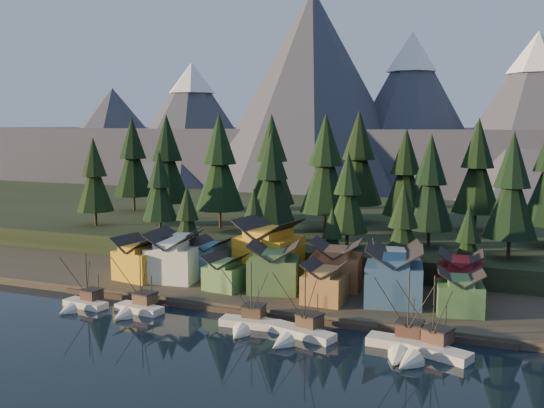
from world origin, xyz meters
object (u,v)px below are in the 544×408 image
at_px(boat_3, 248,315).
at_px(house_front_1, 174,255).
at_px(boat_0, 81,296).
at_px(boat_6, 426,341).
at_px(boat_1, 135,300).
at_px(boat_5, 405,335).
at_px(house_front_0, 140,257).
at_px(house_back_1, 212,256).
at_px(house_back_0, 179,249).
at_px(boat_4, 298,325).

distance_m(boat_3, house_front_1, 28.96).
height_order(boat_0, boat_6, boat_6).
bearing_deg(boat_1, boat_5, 6.37).
xyz_separation_m(house_front_0, house_back_1, (12.64, 6.90, -0.25)).
bearing_deg(house_front_1, boat_3, -42.54).
xyz_separation_m(boat_0, house_back_0, (4.98, 25.25, 4.05)).
xyz_separation_m(boat_1, boat_3, (20.94, 0.02, -0.15)).
distance_m(house_front_1, house_back_1, 7.91).
height_order(boat_0, boat_3, boat_3).
height_order(boat_4, boat_6, boat_6).
bearing_deg(house_back_0, boat_5, -39.11).
xyz_separation_m(boat_0, boat_5, (56.07, 0.58, 0.19)).
height_order(boat_5, house_front_1, boat_5).
relative_size(boat_3, house_back_1, 1.44).
relative_size(boat_4, house_front_0, 1.20).
distance_m(boat_4, house_back_1, 35.53).
height_order(house_front_1, house_back_1, house_front_1).
bearing_deg(boat_5, house_front_1, 163.64).
bearing_deg(house_front_1, boat_6, -26.66).
distance_m(boat_5, house_front_0, 57.13).
relative_size(boat_6, house_front_1, 1.23).
bearing_deg(boat_0, house_front_0, 93.04).
bearing_deg(house_front_0, boat_4, -12.38).
bearing_deg(boat_1, house_front_1, 104.80).
bearing_deg(boat_0, boat_4, 7.00).
bearing_deg(boat_6, house_back_1, 173.22).
relative_size(boat_1, boat_4, 0.98).
relative_size(boat_5, house_front_0, 1.30).
relative_size(boat_0, boat_4, 0.92).
bearing_deg(house_back_0, house_back_1, -26.53).
bearing_deg(house_front_1, boat_4, -36.20).
distance_m(boat_3, boat_4, 9.00).
distance_m(boat_4, boat_6, 18.81).
xyz_separation_m(boat_3, boat_6, (27.70, -1.65, 0.06)).
bearing_deg(house_front_1, boat_1, -88.99).
relative_size(boat_6, house_back_0, 1.30).
xyz_separation_m(house_back_0, house_back_1, (8.91, -2.09, -0.50)).
height_order(boat_5, house_front_0, boat_5).
bearing_deg(boat_4, house_back_0, 160.14).
bearing_deg(boat_5, boat_6, -17.66).
relative_size(boat_6, house_front_0, 1.31).
distance_m(boat_0, house_front_1, 20.05).
relative_size(boat_1, boat_5, 0.91).
bearing_deg(boat_0, house_back_1, 66.49).
xyz_separation_m(boat_0, house_front_0, (1.25, 16.26, 3.80)).
bearing_deg(boat_3, house_back_1, 125.38).
height_order(boat_3, boat_6, boat_6).
height_order(boat_5, boat_6, boat_5).
height_order(boat_0, boat_1, boat_1).
bearing_deg(house_back_0, house_front_0, -125.86).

